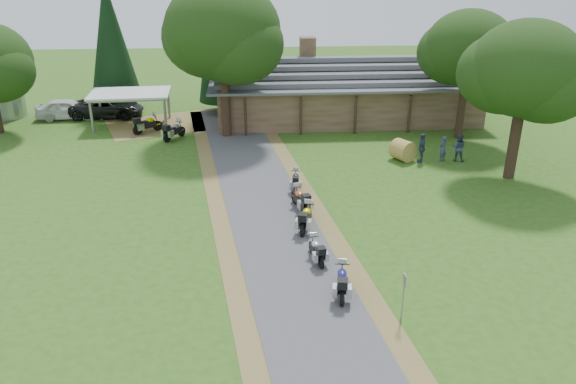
{
  "coord_description": "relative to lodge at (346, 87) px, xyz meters",
  "views": [
    {
      "loc": [
        -1.65,
        -19.77,
        12.5
      ],
      "look_at": [
        0.09,
        5.33,
        1.6
      ],
      "focal_mm": 35.0,
      "sensor_mm": 36.0,
      "label": 1
    }
  ],
  "objects": [
    {
      "name": "oak_driveway",
      "position": [
        7.63,
        -13.68,
        2.76
      ],
      "size": [
        6.33,
        6.33,
        10.43
      ],
      "primitive_type": null,
      "color": "black",
      "rests_on": "ground"
    },
    {
      "name": "oak_lodge_right",
      "position": [
        7.28,
        -5.98,
        2.68
      ],
      "size": [
        6.08,
        6.08,
        10.26
      ],
      "primitive_type": null,
      "color": "black",
      "rests_on": "ground"
    },
    {
      "name": "person_c",
      "position": [
        3.14,
        -10.75,
        -1.34
      ],
      "size": [
        0.65,
        0.75,
        2.22
      ],
      "primitive_type": "imported",
      "rotation": [
        0.0,
        0.0,
        4.33
      ],
      "color": "#364261",
      "rests_on": "ground"
    },
    {
      "name": "car_white_sedan",
      "position": [
        -22.2,
        1.05,
        -1.43
      ],
      "size": [
        3.09,
        6.31,
        2.04
      ],
      "primitive_type": "imported",
      "rotation": [
        0.0,
        0.0,
        1.66
      ],
      "color": "silver",
      "rests_on": "ground"
    },
    {
      "name": "motorcycle_row_a",
      "position": [
        -4.25,
        -25.26,
        -1.81
      ],
      "size": [
        0.89,
        1.95,
        1.29
      ],
      "primitive_type": null,
      "rotation": [
        0.0,
        0.0,
        1.42
      ],
      "color": "navy",
      "rests_on": "ground"
    },
    {
      "name": "ground",
      "position": [
        -6.0,
        -24.0,
        -2.45
      ],
      "size": [
        120.0,
        120.0,
        0.0
      ],
      "primitive_type": "plane",
      "color": "#2D5718",
      "rests_on": "ground"
    },
    {
      "name": "lodge",
      "position": [
        0.0,
        0.0,
        0.0
      ],
      "size": [
        21.4,
        9.4,
        4.9
      ],
      "primitive_type": null,
      "color": "brown",
      "rests_on": "ground"
    },
    {
      "name": "motorcycle_row_e",
      "position": [
        -5.2,
        -14.62,
        -1.88
      ],
      "size": [
        0.69,
        1.72,
        1.15
      ],
      "primitive_type": null,
      "rotation": [
        0.0,
        0.0,
        1.48
      ],
      "color": "black",
      "rests_on": "ground"
    },
    {
      "name": "oak_lodge_left",
      "position": [
        -9.38,
        -4.35,
        3.56
      ],
      "size": [
        7.95,
        7.95,
        12.02
      ],
      "primitive_type": null,
      "color": "black",
      "rests_on": "ground"
    },
    {
      "name": "cedar_far",
      "position": [
        -18.82,
        3.88,
        2.87
      ],
      "size": [
        4.1,
        4.1,
        10.65
      ],
      "primitive_type": "cone",
      "color": "black",
      "rests_on": "ground"
    },
    {
      "name": "carport",
      "position": [
        -16.72,
        -1.09,
        -1.17
      ],
      "size": [
        6.11,
        4.24,
        2.56
      ],
      "primitive_type": null,
      "rotation": [
        0.0,
        0.0,
        0.05
      ],
      "color": "silver",
      "rests_on": "ground"
    },
    {
      "name": "motorcycle_carport_a",
      "position": [
        -15.24,
        -3.21,
        -1.73
      ],
      "size": [
        2.08,
        1.85,
        1.44
      ],
      "primitive_type": null,
      "rotation": [
        0.0,
        0.0,
        0.67
      ],
      "color": "#CEC100",
      "rests_on": "ground"
    },
    {
      "name": "person_a",
      "position": [
        4.55,
        -10.64,
        -1.46
      ],
      "size": [
        0.69,
        0.65,
        1.97
      ],
      "primitive_type": "imported",
      "rotation": [
        0.0,
        0.0,
        3.76
      ],
      "color": "#364261",
      "rests_on": "ground"
    },
    {
      "name": "motorcycle_carport_b",
      "position": [
        -13.1,
        -4.88,
        -1.75
      ],
      "size": [
        1.66,
        2.08,
        1.4
      ],
      "primitive_type": null,
      "rotation": [
        0.0,
        0.0,
        1.01
      ],
      "color": "gray",
      "rests_on": "ground"
    },
    {
      "name": "car_dark_suv",
      "position": [
        -19.2,
        1.35,
        -1.24
      ],
      "size": [
        2.9,
        6.39,
        2.41
      ],
      "primitive_type": "imported",
      "rotation": [
        0.0,
        0.0,
        1.54
      ],
      "color": "black",
      "rests_on": "ground"
    },
    {
      "name": "motorcycle_row_d",
      "position": [
        -5.17,
        -17.33,
        -1.8
      ],
      "size": [
        1.16,
        1.99,
        1.29
      ],
      "primitive_type": null,
      "rotation": [
        0.0,
        0.0,
        1.88
      ],
      "color": "#DD5A25",
      "rests_on": "ground"
    },
    {
      "name": "cedar_near",
      "position": [
        -9.92,
        2.27,
        4.15
      ],
      "size": [
        3.79,
        3.79,
        13.19
      ],
      "primitive_type": "cone",
      "color": "black",
      "rests_on": "ground"
    },
    {
      "name": "person_b",
      "position": [
        5.55,
        -10.67,
        -1.39
      ],
      "size": [
        0.72,
        0.63,
        2.13
      ],
      "primitive_type": "imported",
      "rotation": [
        0.0,
        0.0,
        2.76
      ],
      "color": "#364261",
      "rests_on": "ground"
    },
    {
      "name": "sign_post",
      "position": [
        -2.34,
        -27.09,
        -1.46
      ],
      "size": [
        0.36,
        0.06,
        1.97
      ],
      "primitive_type": null,
      "color": "gray",
      "rests_on": "ground"
    },
    {
      "name": "hay_bale",
      "position": [
        2.07,
        -10.29,
        -1.78
      ],
      "size": [
        1.77,
        1.73,
        1.34
      ],
      "primitive_type": "cylinder",
      "rotation": [
        1.57,
        0.0,
        0.53
      ],
      "color": "#A67C3D",
      "rests_on": "ground"
    },
    {
      "name": "motorcycle_row_c",
      "position": [
        -5.11,
        -19.56,
        -1.79
      ],
      "size": [
        1.16,
        2.04,
        1.33
      ],
      "primitive_type": null,
      "rotation": [
        0.0,
        0.0,
        1.28
      ],
      "color": "yellow",
      "rests_on": "ground"
    },
    {
      "name": "motorcycle_row_b",
      "position": [
        -4.95,
        -22.59,
        -1.88
      ],
      "size": [
        0.84,
        1.73,
        1.13
      ],
      "primitive_type": null,
      "rotation": [
        0.0,
        0.0,
        1.76
      ],
      "color": "#B1B4BA",
      "rests_on": "ground"
    },
    {
      "name": "driveway",
      "position": [
        -6.5,
        -20.0,
        -2.45
      ],
      "size": [
        51.95,
        51.95,
        0.0
      ],
      "primitive_type": "plane",
      "rotation": [
        0.0,
        0.0,
        0.14
      ],
      "color": "#464648",
      "rests_on": "ground"
    }
  ]
}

